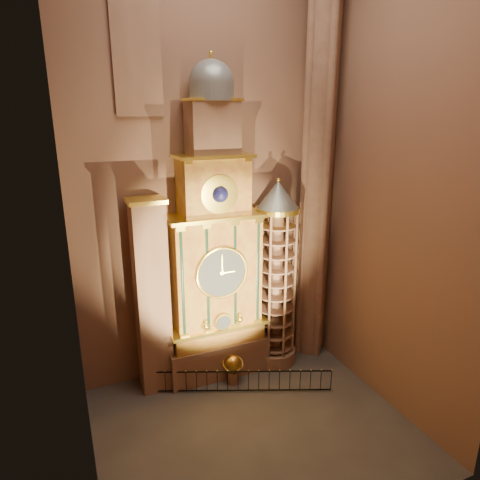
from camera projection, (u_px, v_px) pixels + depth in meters
name	position (u px, v px, depth m)	size (l,w,h in m)	color
floor	(254.00, 427.00, 19.91)	(14.00, 14.00, 0.00)	#383330
wall_back	(207.00, 175.00, 22.02)	(22.00, 22.00, 0.00)	brown
wall_left	(65.00, 210.00, 14.09)	(22.00, 22.00, 0.00)	brown
wall_right	(396.00, 183.00, 19.40)	(22.00, 22.00, 0.00)	brown
astronomical_clock	(215.00, 260.00, 22.35)	(5.60, 2.41, 16.70)	#8C634C
portrait_tower	(152.00, 297.00, 21.52)	(1.80, 1.60, 10.20)	#8C634C
stair_turret	(276.00, 277.00, 23.86)	(2.50, 2.50, 10.80)	#8C634C
gothic_pier	(318.00, 171.00, 23.46)	(2.04, 2.04, 22.00)	#8C634C
stained_glass_window	(137.00, 56.00, 19.15)	(2.20, 0.14, 5.20)	navy
celestial_globe	(233.00, 366.00, 22.96)	(1.25, 1.19, 1.64)	#8C634C
iron_railing	(238.00, 381.00, 22.24)	(9.01, 3.77, 1.20)	black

